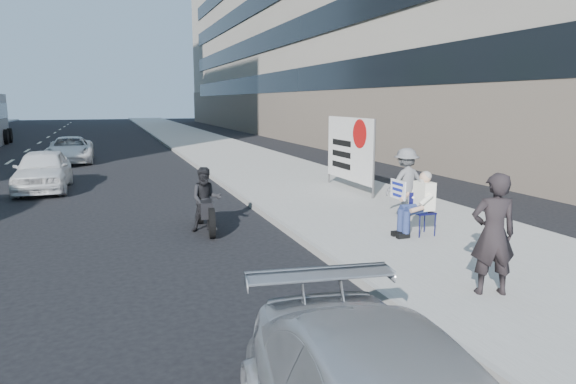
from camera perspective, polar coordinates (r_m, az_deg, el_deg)
name	(u,v)px	position (r m, az deg, el deg)	size (l,w,h in m)	color
ground	(266,291)	(7.89, -2.45, -10.96)	(160.00, 160.00, 0.00)	black
near_sidewalk	(228,153)	(27.87, -6.69, 4.33)	(5.00, 120.00, 0.15)	gray
near_building	(350,11)	(44.07, 6.92, 19.36)	(14.00, 70.00, 20.00)	gray
seated_protester	(418,200)	(10.61, 14.21, -0.87)	(0.83, 1.11, 1.31)	#11124D
jogger	(406,182)	(12.39, 12.95, 1.09)	(1.03, 0.59, 1.60)	slate
pedestrian_woman	(493,234)	(7.67, 21.84, -4.37)	(0.63, 0.41, 1.72)	black
protest_banner	(349,149)	(15.67, 6.83, 4.77)	(0.08, 3.06, 2.20)	#4C4C4C
white_sedan_near	(43,170)	(18.19, -25.57, 2.22)	(1.55, 3.86, 1.32)	white
white_sedan_far	(70,150)	(26.07, -23.05, 4.35)	(1.98, 4.29, 1.19)	white
motorcycle	(206,203)	(11.36, -9.11, -1.19)	(0.75, 2.05, 1.42)	black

